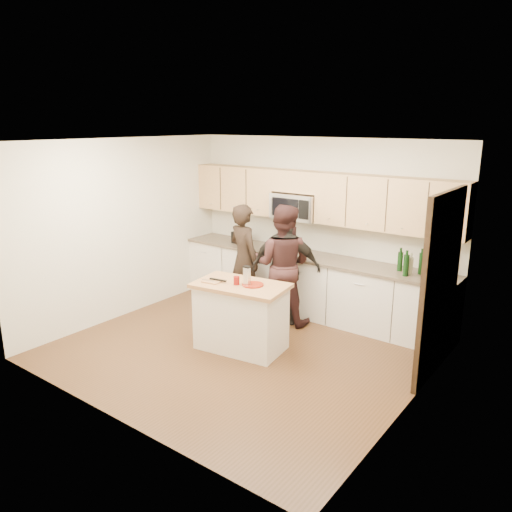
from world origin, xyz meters
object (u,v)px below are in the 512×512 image
Objects in this scene: woman_left at (244,259)px; island at (241,316)px; toaster at (241,238)px; woman_right at (286,268)px; woman_center at (283,265)px.

island is at bearing 144.46° from woman_left.
toaster is at bearing 119.86° from island.
woman_left is (0.48, -0.54, -0.18)m from toaster.
toaster is at bearing -30.03° from woman_left.
woman_right is at bearing 82.51° from island.
woman_left reaches higher than toaster.
island is 0.76× the size of woman_right.
toaster is at bearing -42.02° from woman_center.
island is at bearing 76.10° from woman_center.
island is 2.14m from toaster.
island is 1.40m from woman_left.
woman_center is at bearing -24.24° from toaster.
woman_left is 0.72m from woman_center.
woman_left is at bearing -48.23° from toaster.
woman_right reaches higher than toaster.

